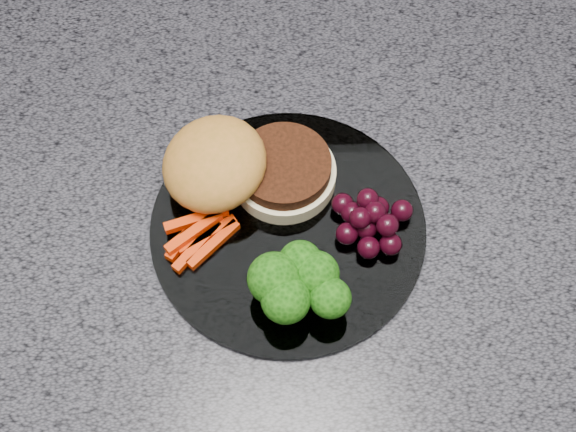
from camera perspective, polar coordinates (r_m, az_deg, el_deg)
The scene contains 7 objects.
island_cabinet at distance 1.21m, azimuth -4.97°, elevation -10.16°, with size 1.20×0.60×0.86m, color #52311C.
countertop at distance 0.79m, azimuth -7.44°, elevation -0.02°, with size 1.20×0.60×0.04m, color #44434C.
plate at distance 0.76m, azimuth 0.00°, elevation -0.82°, with size 0.26×0.26×0.01m, color white.
burger at distance 0.76m, azimuth -3.47°, elevation 3.36°, with size 0.19×0.13×0.05m.
carrot_sticks at distance 0.75m, azimuth -6.36°, elevation -1.28°, with size 0.07×0.07×0.02m.
broccoli at distance 0.69m, azimuth 0.62°, elevation -4.76°, with size 0.09×0.08×0.06m.
grape_bunch at distance 0.74m, azimuth 5.93°, elevation -0.33°, with size 0.08×0.07×0.04m.
Camera 1 is at (0.09, -0.38, 1.57)m, focal length 50.00 mm.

